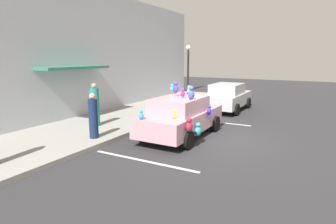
{
  "coord_description": "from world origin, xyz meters",
  "views": [
    {
      "loc": [
        -9.67,
        -3.49,
        3.04
      ],
      "look_at": [
        -0.13,
        1.8,
        0.9
      ],
      "focal_mm": 30.21,
      "sensor_mm": 36.0,
      "label": 1
    }
  ],
  "objects": [
    {
      "name": "storefront_building",
      "position": [
        -0.0,
        7.14,
        3.19
      ],
      "size": [
        24.0,
        1.25,
        6.4
      ],
      "color": "#B2B7C1",
      "rests_on": "ground"
    },
    {
      "name": "teddy_bear_on_sidewalk",
      "position": [
        2.52,
        3.5,
        0.48
      ],
      "size": [
        0.38,
        0.32,
        0.72
      ],
      "color": "pink",
      "rests_on": "sidewalk"
    },
    {
      "name": "plush_covered_car",
      "position": [
        -0.18,
        1.2,
        0.81
      ],
      "size": [
        4.29,
        2.12,
        2.12
      ],
      "color": "#BF8F9C",
      "rests_on": "ground"
    },
    {
      "name": "sidewalk",
      "position": [
        0.0,
        5.0,
        0.07
      ],
      "size": [
        24.0,
        4.0,
        0.15
      ],
      "primitive_type": "cube",
      "color": "gray",
      "rests_on": "ground"
    },
    {
      "name": "parking_stripe_front",
      "position": [
        2.83,
        1.0,
        0.0
      ],
      "size": [
        0.12,
        3.6,
        0.01
      ],
      "primitive_type": "cube",
      "color": "silver",
      "rests_on": "ground"
    },
    {
      "name": "parking_stripe_rear",
      "position": [
        -3.07,
        1.0,
        0.0
      ],
      "size": [
        0.12,
        3.6,
        0.01
      ],
      "primitive_type": "cube",
      "color": "silver",
      "rests_on": "ground"
    },
    {
      "name": "parked_sedan_behind",
      "position": [
        5.93,
        1.28,
        0.79
      ],
      "size": [
        4.06,
        1.93,
        1.54
      ],
      "color": "#B7B7BC",
      "rests_on": "ground"
    },
    {
      "name": "pedestrian_near_shopfront",
      "position": [
        -0.91,
        4.9,
        0.99
      ],
      "size": [
        0.37,
        0.37,
        1.81
      ],
      "color": "#257B72",
      "rests_on": "sidewalk"
    },
    {
      "name": "pedestrian_by_lamp",
      "position": [
        -2.34,
        3.64,
        0.91
      ],
      "size": [
        0.32,
        0.32,
        1.63
      ],
      "color": "#142444",
      "rests_on": "sidewalk"
    },
    {
      "name": "ground_plane",
      "position": [
        0.0,
        0.0,
        0.0
      ],
      "size": [
        60.0,
        60.0,
        0.0
      ],
      "primitive_type": "plane",
      "color": "#2D2D30"
    },
    {
      "name": "street_lamp_post",
      "position": [
        5.32,
        3.5,
        2.35
      ],
      "size": [
        0.28,
        0.28,
        3.54
      ],
      "color": "black",
      "rests_on": "sidewalk"
    }
  ]
}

